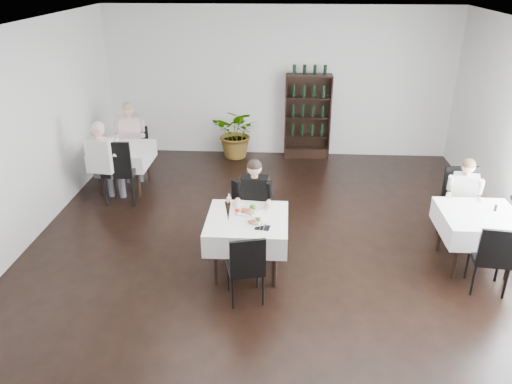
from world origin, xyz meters
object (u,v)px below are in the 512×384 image
wine_shelf (308,117)px  diner_main (254,200)px  main_table (247,228)px  potted_tree (237,133)px

wine_shelf → diner_main: (-0.85, -3.80, -0.07)m
main_table → wine_shelf: bearing=78.2°
main_table → potted_tree: (-0.53, 4.20, -0.09)m
main_table → potted_tree: 4.23m
main_table → diner_main: diner_main is taller
wine_shelf → potted_tree: (-1.43, -0.11, -0.32)m
wine_shelf → main_table: 4.41m
potted_tree → diner_main: diner_main is taller
diner_main → main_table: bearing=-95.3°
potted_tree → main_table: bearing=-82.8°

